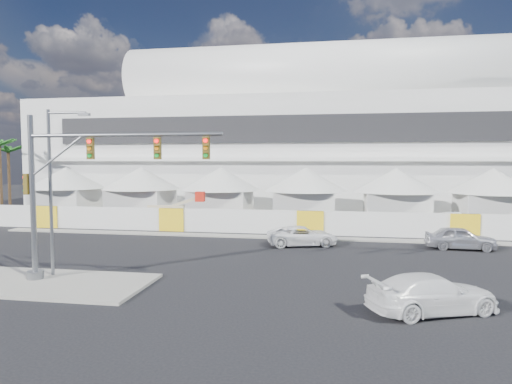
% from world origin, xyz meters
% --- Properties ---
extents(ground, '(160.00, 160.00, 0.00)m').
position_xyz_m(ground, '(0.00, 0.00, 0.00)').
color(ground, black).
rests_on(ground, ground).
extents(median_island, '(10.00, 5.00, 0.15)m').
position_xyz_m(median_island, '(-6.00, -3.00, 0.07)').
color(median_island, gray).
rests_on(median_island, ground).
extents(far_curb, '(80.00, 1.20, 0.12)m').
position_xyz_m(far_curb, '(20.00, 12.50, 0.06)').
color(far_curb, gray).
rests_on(far_curb, ground).
extents(stadium, '(80.00, 24.80, 21.98)m').
position_xyz_m(stadium, '(8.71, 41.50, 9.45)').
color(stadium, silver).
rests_on(stadium, ground).
extents(tent_row, '(53.40, 8.40, 5.40)m').
position_xyz_m(tent_row, '(0.50, 24.00, 3.15)').
color(tent_row, silver).
rests_on(tent_row, ground).
extents(hoarding_fence, '(70.00, 0.25, 2.00)m').
position_xyz_m(hoarding_fence, '(6.00, 14.50, 1.00)').
color(hoarding_fence, silver).
rests_on(hoarding_fence, ground).
extents(palm_cluster, '(10.60, 10.60, 8.55)m').
position_xyz_m(palm_cluster, '(-33.46, 29.50, 6.88)').
color(palm_cluster, '#47331E').
rests_on(palm_cluster, ground).
extents(sedan_silver, '(2.05, 4.71, 1.58)m').
position_xyz_m(sedan_silver, '(16.57, 10.08, 0.79)').
color(sedan_silver, silver).
rests_on(sedan_silver, ground).
extents(pickup_curb, '(3.66, 5.52, 1.41)m').
position_xyz_m(pickup_curb, '(5.70, 9.61, 0.70)').
color(pickup_curb, white).
rests_on(pickup_curb, ground).
extents(pickup_near, '(4.14, 5.82, 1.57)m').
position_xyz_m(pickup_near, '(11.88, -4.10, 0.78)').
color(pickup_near, white).
rests_on(pickup_near, ground).
extents(lot_car_a, '(4.21, 4.40, 1.49)m').
position_xyz_m(lot_car_a, '(18.66, 19.61, 0.74)').
color(lot_car_a, white).
rests_on(lot_car_a, ground).
extents(lot_car_c, '(3.14, 5.08, 1.37)m').
position_xyz_m(lot_car_c, '(-7.72, 19.10, 0.69)').
color(lot_car_c, '#B1B2B6').
rests_on(lot_car_c, ground).
extents(traffic_mast, '(10.25, 0.80, 8.26)m').
position_xyz_m(traffic_mast, '(-5.01, -2.55, 4.68)').
color(traffic_mast, slate).
rests_on(traffic_mast, median_island).
extents(streetlight_median, '(2.38, 0.24, 8.62)m').
position_xyz_m(streetlight_median, '(-6.37, -1.68, 5.10)').
color(streetlight_median, slate).
rests_on(streetlight_median, median_island).
extents(boom_lift, '(6.48, 1.76, 3.26)m').
position_xyz_m(boom_lift, '(-8.01, 16.96, 0.88)').
color(boom_lift, red).
rests_on(boom_lift, ground).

